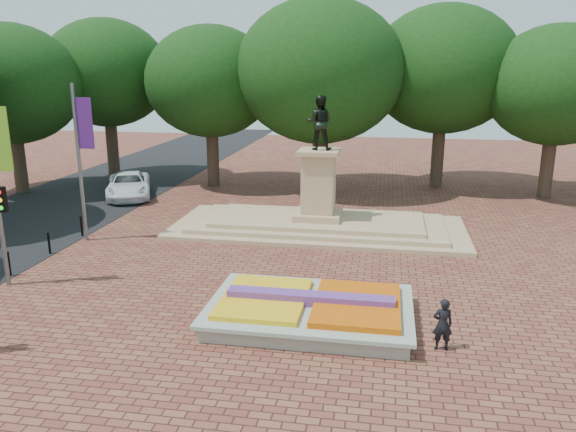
% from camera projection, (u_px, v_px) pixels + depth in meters
% --- Properties ---
extents(ground, '(90.00, 90.00, 0.00)m').
position_uv_depth(ground, '(289.00, 293.00, 19.62)').
color(ground, brown).
rests_on(ground, ground).
extents(asphalt_street, '(9.00, 90.00, 0.02)m').
position_uv_depth(asphalt_street, '(0.00, 231.00, 26.91)').
color(asphalt_street, black).
rests_on(asphalt_street, ground).
extents(flower_bed, '(6.30, 4.30, 0.91)m').
position_uv_depth(flower_bed, '(311.00, 309.00, 17.45)').
color(flower_bed, gray).
rests_on(flower_bed, ground).
extents(monument, '(14.00, 6.00, 6.40)m').
position_uv_depth(monument, '(318.00, 212.00, 27.00)').
color(monument, tan).
rests_on(monument, ground).
extents(tree_row_back, '(44.80, 8.80, 10.43)m').
position_uv_depth(tree_row_back, '(377.00, 83.00, 34.60)').
color(tree_row_back, '#36291D').
rests_on(tree_row_back, ground).
extents(van, '(4.36, 5.83, 1.47)m').
position_uv_depth(van, '(129.00, 185.00, 33.70)').
color(van, white).
rests_on(van, ground).
extents(pedestrian, '(0.60, 0.44, 1.52)m').
position_uv_depth(pedestrian, '(443.00, 324.00, 15.59)').
color(pedestrian, black).
rests_on(pedestrian, ground).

